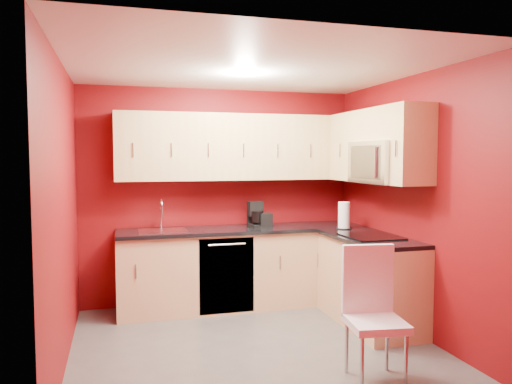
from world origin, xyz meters
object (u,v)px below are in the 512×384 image
microwave (382,162)px  sink (163,227)px  napkin_holder (265,220)px  paper_towel (344,215)px  dining_chair (376,316)px  coffee_maker (257,214)px

microwave → sink: (-2.09, 1.00, -0.72)m
napkin_holder → paper_towel: paper_towel is taller
sink → dining_chair: bearing=-57.0°
napkin_holder → dining_chair: napkin_holder is taller
napkin_holder → coffee_maker: bearing=153.8°
microwave → dining_chair: microwave is taller
paper_towel → dining_chair: paper_towel is taller
coffee_maker → paper_towel: 0.99m
napkin_holder → paper_towel: 0.90m
microwave → sink: 2.43m
coffee_maker → paper_towel: bearing=-36.6°
paper_towel → dining_chair: bearing=-108.0°
napkin_holder → microwave: bearing=-47.3°
microwave → paper_towel: size_ratio=2.52×
microwave → sink: bearing=154.4°
sink → dining_chair: (1.40, -2.16, -0.43)m
coffee_maker → napkin_holder: bearing=-35.6°
sink → dining_chair: size_ratio=0.51×
paper_towel → dining_chair: size_ratio=0.29×
coffee_maker → dining_chair: (0.31, -2.20, -0.54)m
dining_chair → coffee_maker: bearing=106.2°
sink → coffee_maker: bearing=2.2°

